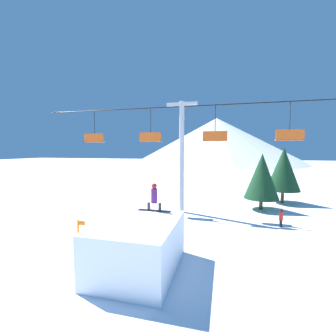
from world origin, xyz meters
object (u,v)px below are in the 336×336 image
Objects in this scene: pine_tree_near at (262,176)px; trail_marker at (79,237)px; distant_skier at (281,217)px; snow_ramp at (138,245)px; snowboarder at (154,197)px.

trail_marker is at bearing -130.98° from pine_tree_near.
trail_marker reaches higher than distant_skier.
distant_skier is (10.10, 6.64, -0.26)m from trail_marker.
trail_marker is at bearing -146.66° from distant_skier.
snowboarder is at bearing 84.27° from snow_ramp.
pine_tree_near reaches higher than snow_ramp.
distant_skier is at bearing -82.49° from pine_tree_near.
snowboarder is 8.92m from distant_skier.
snow_ramp is 2.37m from snowboarder.
pine_tree_near is 14.65m from trail_marker.
distant_skier is at bearing 45.19° from snow_ramp.
trail_marker is at bearing -158.85° from snowboarder.
trail_marker is 1.41× the size of distant_skier.
distant_skier is at bearing 33.34° from trail_marker.
snowboarder is 11.54m from pine_tree_near.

